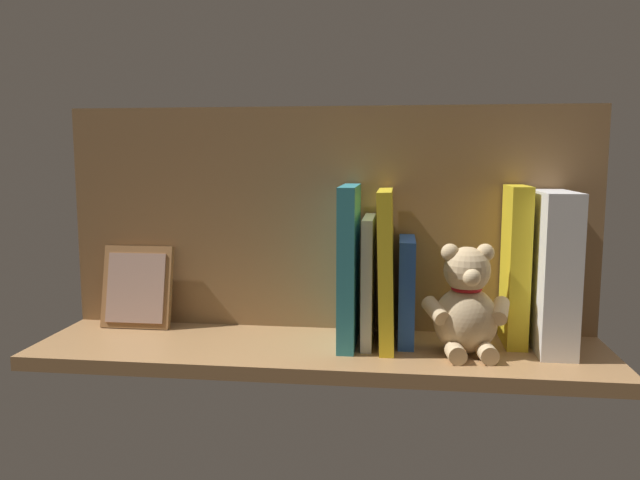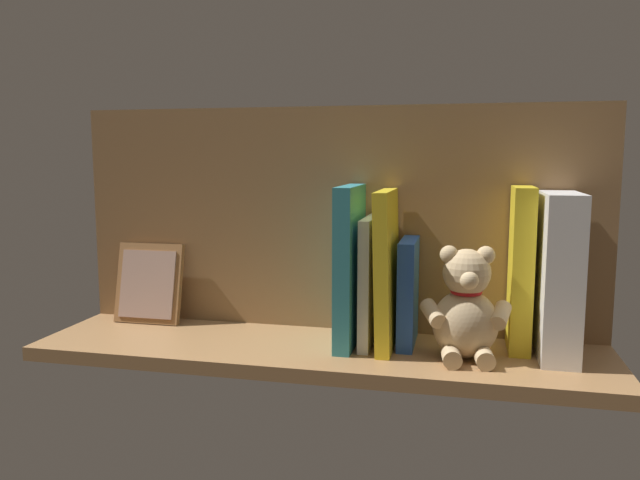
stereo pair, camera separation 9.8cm
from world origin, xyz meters
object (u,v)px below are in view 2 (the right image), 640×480
object	(u,v)px
dictionary_thick_white	(559,276)
book_0	(521,269)
teddy_bear	(466,309)
picture_frame_leaning	(149,284)

from	to	relation	value
dictionary_thick_white	book_0	xyz separation A→B (cm)	(5.18, -2.30, 0.35)
dictionary_thick_white	teddy_bear	bearing A→B (deg)	16.25
book_0	picture_frame_leaning	bearing A→B (deg)	-1.94
book_0	teddy_bear	distance (cm)	11.41
teddy_bear	picture_frame_leaning	distance (cm)	56.47
teddy_bear	picture_frame_leaning	bearing A→B (deg)	-15.03
book_0	teddy_bear	size ratio (longest dim) A/B	1.50
dictionary_thick_white	book_0	distance (cm)	5.68
dictionary_thick_white	teddy_bear	xyz separation A→B (cm)	(13.23, 3.86, -4.88)
picture_frame_leaning	teddy_bear	bearing A→B (deg)	171.53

